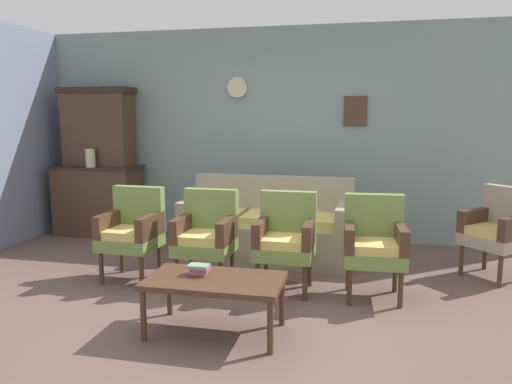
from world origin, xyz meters
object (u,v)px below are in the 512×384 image
object	(u,v)px
armchair_by_doorway	(206,233)
book_stack_on_table	(199,269)
side_cabinet	(99,200)
vase_on_cabinet	(90,158)
coffee_table	(215,284)
armchair_near_couch_end	(374,242)
wingback_chair_by_fireplace	(498,228)
floral_couch	(268,229)
armchair_row_middle	(132,229)
armchair_near_cabinet	(286,237)

from	to	relation	value
armchair_by_doorway	book_stack_on_table	distance (m)	0.98
side_cabinet	vase_on_cabinet	world-z (taller)	vase_on_cabinet
coffee_table	side_cabinet	bearing A→B (deg)	133.18
armchair_near_couch_end	wingback_chair_by_fireplace	world-z (taller)	same
armchair_near_couch_end	coffee_table	xyz separation A→B (m)	(-1.15, -1.01, -0.12)
vase_on_cabinet	book_stack_on_table	bearing A→B (deg)	-46.08
vase_on_cabinet	floral_couch	xyz separation A→B (m)	(2.43, -0.43, -0.72)
vase_on_cabinet	armchair_row_middle	xyz separation A→B (m)	(1.28, -1.43, -0.55)
side_cabinet	armchair_row_middle	xyz separation A→B (m)	(1.30, -1.61, 0.03)
armchair_row_middle	armchair_near_couch_end	size ratio (longest dim) A/B	1.00
armchair_row_middle	wingback_chair_by_fireplace	xyz separation A→B (m)	(3.50, 0.82, 0.00)
vase_on_cabinet	armchair_near_couch_end	size ratio (longest dim) A/B	0.27
floral_couch	armchair_by_doorway	size ratio (longest dim) A/B	2.10
wingback_chair_by_fireplace	book_stack_on_table	world-z (taller)	wingback_chair_by_fireplace
armchair_row_middle	armchair_near_cabinet	world-z (taller)	same
armchair_row_middle	wingback_chair_by_fireplace	bearing A→B (deg)	13.18
armchair_by_doorway	wingback_chair_by_fireplace	xyz separation A→B (m)	(2.73, 0.83, 0.00)
armchair_near_cabinet	armchair_row_middle	bearing A→B (deg)	-179.35
book_stack_on_table	floral_couch	bearing A→B (deg)	85.98
armchair_row_middle	coffee_table	size ratio (longest dim) A/B	0.90
floral_couch	coffee_table	world-z (taller)	floral_couch
floral_couch	coffee_table	distance (m)	2.01
armchair_near_cabinet	side_cabinet	bearing A→B (deg)	150.46
armchair_near_couch_end	book_stack_on_table	bearing A→B (deg)	-143.01
floral_couch	armchair_near_cabinet	size ratio (longest dim) A/B	2.10
floral_couch	coffee_table	size ratio (longest dim) A/B	1.89
floral_couch	armchair_near_couch_end	size ratio (longest dim) A/B	2.10
armchair_by_doorway	armchair_near_couch_end	bearing A→B (deg)	0.90
armchair_by_doorway	wingback_chair_by_fireplace	size ratio (longest dim) A/B	1.00
armchair_by_doorway	vase_on_cabinet	bearing A→B (deg)	144.76
armchair_row_middle	floral_couch	bearing A→B (deg)	41.11
floral_couch	armchair_row_middle	world-z (taller)	same
vase_on_cabinet	armchair_by_doorway	bearing A→B (deg)	-35.24
side_cabinet	armchair_near_cabinet	world-z (taller)	side_cabinet
floral_couch	armchair_near_cabinet	distance (m)	1.07
armchair_row_middle	armchair_by_doorway	distance (m)	0.76
wingback_chair_by_fireplace	book_stack_on_table	distance (m)	3.05
vase_on_cabinet	coffee_table	size ratio (longest dim) A/B	0.24
vase_on_cabinet	armchair_near_cabinet	distance (m)	3.18
book_stack_on_table	vase_on_cabinet	bearing A→B (deg)	133.92
coffee_table	book_stack_on_table	xyz separation A→B (m)	(-0.14, 0.05, 0.09)
side_cabinet	armchair_near_cabinet	bearing A→B (deg)	-29.54
wingback_chair_by_fireplace	armchair_by_doorway	bearing A→B (deg)	-163.12
vase_on_cabinet	armchair_row_middle	size ratio (longest dim) A/B	0.27
side_cabinet	vase_on_cabinet	bearing A→B (deg)	-84.73
armchair_by_doorway	armchair_row_middle	bearing A→B (deg)	179.19
armchair_row_middle	armchair_near_couch_end	distance (m)	2.30
floral_couch	wingback_chair_by_fireplace	world-z (taller)	same
armchair_row_middle	armchair_by_doorway	size ratio (longest dim) A/B	1.00
book_stack_on_table	coffee_table	bearing A→B (deg)	-19.40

